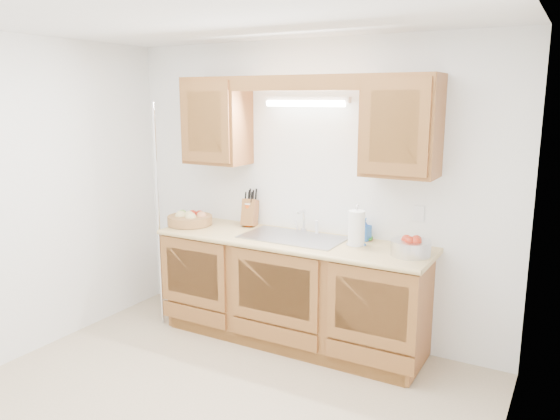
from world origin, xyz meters
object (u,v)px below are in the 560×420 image
Objects in this scene: fruit_basket at (190,219)px; apple_bowl at (411,247)px; paper_towel at (356,229)px; knife_block at (250,212)px.

apple_bowl is at bearing 0.45° from fruit_basket.
paper_towel reaches higher than fruit_basket.
apple_bowl reaches higher than fruit_basket.
paper_towel is (1.57, 0.07, 0.08)m from fruit_basket.
apple_bowl is (1.53, -0.22, -0.06)m from knife_block.
knife_block reaches higher than fruit_basket.
knife_block is 1.09m from paper_towel.
knife_block is 1.05× the size of paper_towel.
knife_block is 1.09× the size of apple_bowl.
paper_towel is at bearing -21.44° from knife_block.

